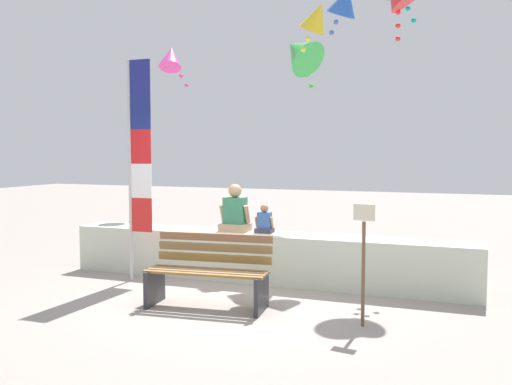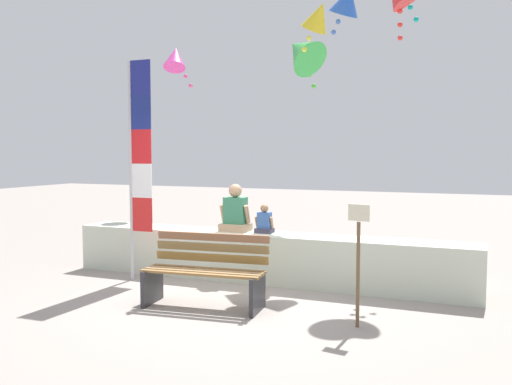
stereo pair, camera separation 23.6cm
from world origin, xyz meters
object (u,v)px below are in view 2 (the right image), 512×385
at_px(kite_green, 301,52).
at_px(person_child, 264,222).
at_px(park_bench, 206,273).
at_px(kite_magenta, 175,58).
at_px(kite_blue, 347,1).
at_px(person_adult, 235,213).
at_px(kite_yellow, 318,17).
at_px(flag_banner, 137,156).
at_px(sign_post, 358,255).

bearing_deg(kite_green, person_child, -96.10).
height_order(park_bench, kite_magenta, kite_magenta).
bearing_deg(kite_green, kite_blue, 19.19).
distance_m(person_adult, kite_yellow, 3.32).
bearing_deg(kite_green, park_bench, -96.03).
bearing_deg(kite_magenta, flag_banner, -71.20).
relative_size(person_adult, kite_blue, 0.82).
distance_m(person_child, kite_magenta, 4.31).
distance_m(kite_magenta, kite_yellow, 3.30).
distance_m(flag_banner, kite_blue, 4.25).
xyz_separation_m(park_bench, kite_blue, (1.00, 3.11, 3.96)).
bearing_deg(sign_post, person_child, 136.28).
bearing_deg(kite_magenta, kite_blue, -6.12).
bearing_deg(kite_magenta, kite_yellow, -17.05).
xyz_separation_m(person_child, kite_yellow, (0.52, 0.95, 3.14)).
bearing_deg(flag_banner, kite_yellow, 36.82).
relative_size(park_bench, person_adult, 2.18).
xyz_separation_m(flag_banner, kite_green, (1.86, 2.03, 1.71)).
bearing_deg(kite_green, kite_magenta, 167.44).
bearing_deg(flag_banner, kite_green, 47.51).
xyz_separation_m(flag_banner, kite_yellow, (2.24, 1.68, 2.17)).
bearing_deg(person_adult, kite_green, 64.86).
distance_m(park_bench, kite_blue, 5.13).
height_order(kite_magenta, sign_post, kite_magenta).
height_order(person_adult, kite_yellow, kite_yellow).
bearing_deg(person_adult, park_bench, -78.89).
relative_size(kite_yellow, kite_blue, 0.99).
distance_m(person_adult, kite_magenta, 3.97).
bearing_deg(flag_banner, sign_post, -15.39).
xyz_separation_m(person_adult, sign_post, (2.23, -1.68, -0.20)).
height_order(person_child, kite_blue, kite_blue).
height_order(person_adult, kite_magenta, kite_magenta).
relative_size(park_bench, person_child, 3.64).
height_order(person_adult, sign_post, person_adult).
height_order(person_adult, kite_green, kite_green).
distance_m(kite_green, sign_post, 4.38).
height_order(park_bench, flag_banner, flag_banner).
distance_m(kite_green, kite_blue, 1.10).
distance_m(kite_yellow, sign_post, 4.34).
height_order(park_bench, person_child, person_child).
bearing_deg(kite_green, sign_post, -61.49).
bearing_deg(kite_blue, flag_banner, -138.39).
distance_m(park_bench, sign_post, 1.97).
bearing_deg(person_child, kite_blue, 61.49).
relative_size(park_bench, sign_post, 1.15).
height_order(kite_magenta, kite_blue, kite_blue).
distance_m(kite_yellow, kite_blue, 0.76).
height_order(person_child, kite_magenta, kite_magenta).
xyz_separation_m(person_child, kite_blue, (0.84, 1.54, 3.49)).
relative_size(person_child, kite_magenta, 0.49).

